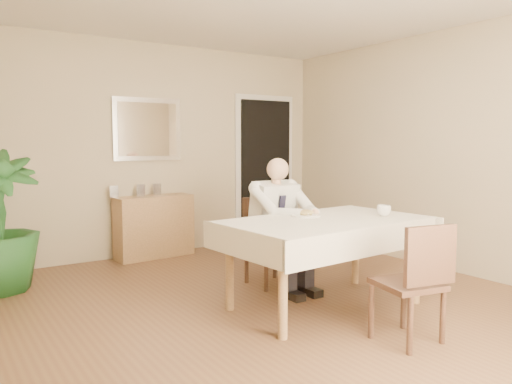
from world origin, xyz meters
TOP-DOWN VIEW (x-y plane):
  - room at (0.00, 0.00)m, footprint 5.00×5.02m
  - doorway at (1.55, 2.46)m, footprint 0.96×0.07m
  - mirror at (-0.18, 2.47)m, footprint 0.86×0.04m
  - dining_table at (0.32, -0.23)m, footprint 1.78×1.13m
  - chair_far at (0.32, 0.65)m, footprint 0.41×0.41m
  - chair_near at (0.31, -1.18)m, footprint 0.47×0.48m
  - seated_man at (0.32, 0.36)m, footprint 0.48×0.72m
  - plate at (0.28, -0.01)m, footprint 0.26×0.26m
  - food at (0.28, -0.01)m, footprint 0.14×0.14m
  - knife at (0.32, -0.07)m, footprint 0.01×0.13m
  - fork at (0.24, -0.07)m, footprint 0.01×0.13m
  - coffee_mug at (0.85, -0.38)m, footprint 0.14×0.14m
  - sideboard at (-0.18, 2.32)m, footprint 0.96×0.39m
  - photo_frame_left at (-0.65, 2.37)m, footprint 0.10×0.02m
  - photo_frame_center at (-0.32, 2.37)m, footprint 0.10×0.02m
  - photo_frame_right at (-0.11, 2.38)m, footprint 0.10×0.02m

SIDE VIEW (x-z plane):
  - sideboard at x=-0.18m, z-range 0.00..0.75m
  - chair_near at x=0.31m, z-range 0.05..0.90m
  - chair_far at x=0.32m, z-range 0.05..0.90m
  - dining_table at x=0.32m, z-range 0.29..1.04m
  - seated_man at x=0.32m, z-range 0.07..1.31m
  - plate at x=0.28m, z-range 0.75..0.77m
  - knife at x=0.32m, z-range 0.77..0.78m
  - fork at x=0.24m, z-range 0.77..0.78m
  - food at x=0.28m, z-range 0.76..0.81m
  - coffee_mug at x=0.85m, z-range 0.75..0.85m
  - photo_frame_left at x=-0.65m, z-range 0.75..0.89m
  - photo_frame_center at x=-0.32m, z-range 0.75..0.89m
  - photo_frame_right at x=-0.11m, z-range 0.75..0.89m
  - doorway at x=1.55m, z-range -0.05..2.05m
  - room at x=0.00m, z-range 0.00..2.60m
  - mirror at x=-0.18m, z-range 1.17..1.93m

